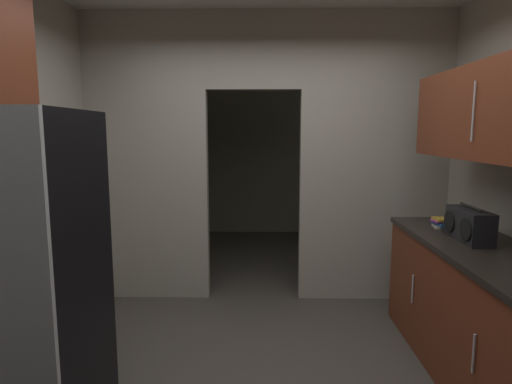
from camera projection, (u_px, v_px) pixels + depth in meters
name	position (u px, v px, depth m)	size (l,w,h in m)	color
kitchen_partition	(270.00, 151.00, 4.15)	(3.48, 0.12, 2.77)	#ADA899
adjoining_room_shell	(266.00, 150.00, 6.10)	(3.48, 2.88, 2.77)	gray
refrigerator	(13.00, 283.00, 2.22)	(0.78, 0.76, 1.76)	black
lower_cabinet_run	(487.00, 319.00, 2.76)	(0.65, 2.17, 0.91)	maroon
upper_cabinet_counterside	(504.00, 111.00, 2.58)	(0.36, 1.95, 0.60)	maroon
boombox	(469.00, 225.00, 2.94)	(0.17, 0.42, 0.25)	black
book_stack	(442.00, 223.00, 3.35)	(0.14, 0.17, 0.08)	beige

